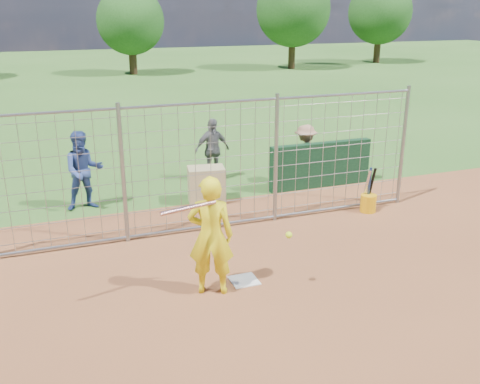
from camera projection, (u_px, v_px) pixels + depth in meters
name	position (u px, v px, depth m)	size (l,w,h in m)	color
ground	(240.00, 275.00, 8.74)	(100.00, 100.00, 0.00)	#2D591E
home_plate	(244.00, 280.00, 8.56)	(0.43, 0.43, 0.02)	silver
dugout_wall	(321.00, 165.00, 12.86)	(2.60, 0.20, 1.10)	#11381E
batter	(211.00, 236.00, 7.95)	(0.68, 0.45, 1.87)	yellow
bystander_a	(84.00, 171.00, 11.36)	(0.83, 0.65, 1.72)	navy
bystander_b	(212.00, 150.00, 13.27)	(0.93, 0.39, 1.58)	#595A5E
bystander_c	(305.00, 155.00, 13.04)	(0.95, 0.55, 1.47)	#986B52
equipment_bin	(206.00, 185.00, 11.91)	(0.80, 0.55, 0.80)	tan
equipment_in_play	(214.00, 215.00, 7.55)	(1.97, 0.32, 0.67)	silver
bucket_with_bats	(368.00, 201.00, 11.38)	(0.34, 0.38, 0.98)	#E4A00C
backstop_fence	(203.00, 169.00, 10.10)	(9.08, 0.08, 2.60)	gray
tree_line	(132.00, 14.00, 33.46)	(44.66, 6.72, 6.48)	#3F2B19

